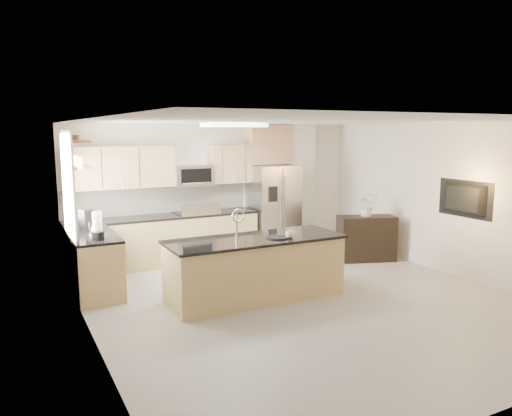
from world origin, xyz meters
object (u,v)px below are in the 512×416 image
microwave (193,175)px  refrigerator (273,209)px  flower_vase (367,199)px  coffee_maker (87,220)px  blender (97,228)px  credenza (366,238)px  platter (277,237)px  bowl (71,136)px  television (462,199)px  cup (290,235)px  island (255,268)px  range (196,236)px  kettle (95,226)px

microwave → refrigerator: bearing=-5.9°
refrigerator → flower_vase: size_ratio=2.67×
microwave → coffee_maker: 2.34m
blender → credenza: bearing=0.8°
platter → bowl: (-2.54, 1.99, 1.46)m
flower_vase → television: size_ratio=0.62×
television → cup: bearing=82.0°
television → island: bearing=79.2°
cup → coffee_maker: 3.20m
blender → microwave: bearing=39.1°
credenza → flower_vase: size_ratio=1.61×
television → flower_vase: bearing=20.8°
microwave → refrigerator: size_ratio=0.43×
island → cup: (0.45, -0.24, 0.51)m
cup → television: size_ratio=0.12×
range → blender: size_ratio=2.75×
microwave → blender: size_ratio=1.83×
refrigerator → television: 3.62m
island → bowl: (-2.26, 1.83, 1.92)m
island → coffee_maker: bearing=141.5°
cup → kettle: bearing=146.3°
microwave → blender: microwave is taller
refrigerator → island: 2.95m
blender → bowl: bearing=100.5°
range → coffee_maker: (-2.10, -0.76, 0.61)m
island → television: (3.50, -0.67, 0.89)m
credenza → television: bearing=-50.4°
credenza → television: 1.97m
coffee_maker → flower_vase: size_ratio=0.50×
platter → television: (3.22, -0.51, 0.43)m
refrigerator → kettle: bearing=-164.9°
microwave → credenza: size_ratio=0.71×
blender → kettle: bearing=84.5°
platter → flower_vase: (2.60, 1.12, 0.27)m
credenza → blender: (-4.97, -0.07, 0.67)m
coffee_maker → bowl: bowl is taller
island → platter: size_ratio=7.86×
microwave → blender: 2.72m
island → refrigerator: bearing=55.8°
credenza → platter: (-2.60, -1.11, 0.49)m
credenza → flower_vase: (-0.01, 0.00, 0.76)m
credenza → television: (0.61, -1.63, 0.92)m
range → microwave: (0.00, 0.12, 1.16)m
microwave → cup: (0.45, -2.81, -0.67)m
island → microwave: bearing=90.5°
flower_vase → refrigerator: bearing=130.4°
credenza → television: television is taller
refrigerator → flower_vase: 1.92m
credenza → microwave: bearing=169.7°
refrigerator → coffee_maker: size_ratio=5.34×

